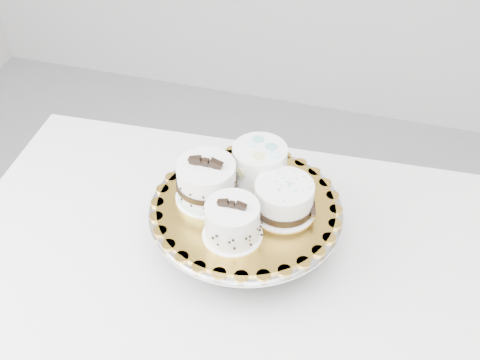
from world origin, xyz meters
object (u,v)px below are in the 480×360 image
(cake_dots, at_px, (260,164))
(cake_ribbon, at_px, (284,199))
(cake_swirl, at_px, (232,222))
(cake_stand, at_px, (246,219))
(cake_board, at_px, (246,206))
(cake_banded, at_px, (207,183))
(table, at_px, (232,289))

(cake_dots, height_order, cake_ribbon, cake_dots)
(cake_swirl, bearing_deg, cake_stand, 87.05)
(cake_stand, relative_size, cake_dots, 2.89)
(cake_board, xyz_separation_m, cake_banded, (-0.08, 0.00, 0.04))
(cake_stand, height_order, cake_swirl, cake_swirl)
(cake_board, relative_size, cake_swirl, 3.12)
(cake_swirl, xyz_separation_m, cake_dots, (0.01, 0.16, 0.01))
(cake_stand, height_order, cake_ribbon, cake_ribbon)
(cake_board, relative_size, cake_banded, 2.77)
(cake_swirl, bearing_deg, table, 113.47)
(table, bearing_deg, cake_swirl, -68.80)
(table, xyz_separation_m, cake_swirl, (0.01, -0.02, 0.23))
(cake_ribbon, bearing_deg, table, -157.14)
(cake_board, bearing_deg, cake_dots, 86.45)
(cake_dots, distance_m, cake_ribbon, 0.10)
(table, bearing_deg, cake_board, 73.64)
(cake_board, distance_m, cake_swirl, 0.09)
(cake_stand, relative_size, cake_swirl, 3.39)
(table, height_order, cake_banded, cake_banded)
(cake_dots, bearing_deg, cake_banded, -124.46)
(table, distance_m, cake_stand, 0.17)
(cake_board, relative_size, cake_dots, 2.65)
(cake_board, height_order, cake_dots, cake_dots)
(table, distance_m, cake_swirl, 0.23)
(cake_stand, height_order, cake_board, cake_board)
(cake_board, relative_size, cake_ribbon, 2.55)
(cake_swirl, relative_size, cake_ribbon, 0.82)
(cake_dots, xyz_separation_m, cake_ribbon, (0.07, -0.07, -0.01))
(cake_swirl, distance_m, cake_ribbon, 0.12)
(cake_banded, bearing_deg, cake_dots, 43.99)
(cake_stand, distance_m, cake_board, 0.03)
(cake_board, height_order, cake_swirl, cake_swirl)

